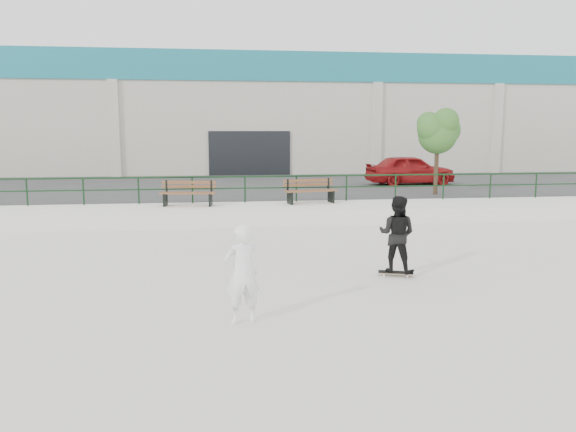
{
  "coord_description": "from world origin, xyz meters",
  "views": [
    {
      "loc": [
        -2.12,
        -10.73,
        3.28
      ],
      "look_at": [
        -0.47,
        2.0,
        1.3
      ],
      "focal_mm": 35.0,
      "sensor_mm": 36.0,
      "label": 1
    }
  ],
  "objects": [
    {
      "name": "ledge",
      "position": [
        0.0,
        9.5,
        0.25
      ],
      "size": [
        30.0,
        3.0,
        0.5
      ],
      "primitive_type": "cube",
      "color": "silver",
      "rests_on": "ground"
    },
    {
      "name": "parking_strip",
      "position": [
        0.0,
        18.0,
        0.25
      ],
      "size": [
        60.0,
        14.0,
        0.5
      ],
      "primitive_type": "cube",
      "color": "#343434",
      "rests_on": "ground"
    },
    {
      "name": "railing",
      "position": [
        -0.0,
        10.8,
        1.24
      ],
      "size": [
        28.0,
        0.06,
        1.03
      ],
      "color": "#123418",
      "rests_on": "ledge"
    },
    {
      "name": "bench_right",
      "position": [
        1.46,
        10.27,
        0.96
      ],
      "size": [
        2.08,
        0.94,
        0.92
      ],
      "rotation": [
        0.0,
        0.0,
        0.19
      ],
      "color": "brown",
      "rests_on": "ledge"
    },
    {
      "name": "seated_skater",
      "position": [
        -1.7,
        -1.46,
        0.86
      ],
      "size": [
        0.71,
        0.55,
        1.71
      ],
      "primitive_type": "imported",
      "rotation": [
        0.0,
        0.0,
        3.39
      ],
      "color": "white",
      "rests_on": "ground"
    },
    {
      "name": "ground",
      "position": [
        0.0,
        0.0,
        0.0
      ],
      "size": [
        120.0,
        120.0,
        0.0
      ],
      "primitive_type": "plane",
      "color": "beige",
      "rests_on": "ground"
    },
    {
      "name": "bench_left",
      "position": [
        -3.13,
        10.12,
        0.96
      ],
      "size": [
        2.06,
        0.83,
        0.92
      ],
      "rotation": [
        0.0,
        0.0,
        -0.13
      ],
      "color": "brown",
      "rests_on": "ledge"
    },
    {
      "name": "standing_skater",
      "position": [
        1.89,
        1.21,
        0.96
      ],
      "size": [
        1.06,
        1.01,
        1.73
      ],
      "primitive_type": "imported",
      "rotation": [
        0.0,
        0.0,
        2.57
      ],
      "color": "black",
      "rests_on": "skateboard"
    },
    {
      "name": "red_car",
      "position": [
        7.73,
        16.82,
        1.26
      ],
      "size": [
        4.6,
        2.16,
        1.52
      ],
      "primitive_type": "imported",
      "rotation": [
        0.0,
        0.0,
        1.65
      ],
      "color": "maroon",
      "rests_on": "parking_strip"
    },
    {
      "name": "commercial_building",
      "position": [
        -0.0,
        31.99,
        4.58
      ],
      "size": [
        44.2,
        16.33,
        8.0
      ],
      "color": "#ACA99A",
      "rests_on": "ground"
    },
    {
      "name": "skateboard",
      "position": [
        1.89,
        1.21,
        0.07
      ],
      "size": [
        0.8,
        0.43,
        0.09
      ],
      "rotation": [
        0.0,
        0.0,
        -0.31
      ],
      "color": "black",
      "rests_on": "ground"
    },
    {
      "name": "tree",
      "position": [
        7.37,
        12.46,
        3.26
      ],
      "size": [
        2.07,
        1.84,
        3.68
      ],
      "color": "#473823",
      "rests_on": "parking_strip"
    }
  ]
}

